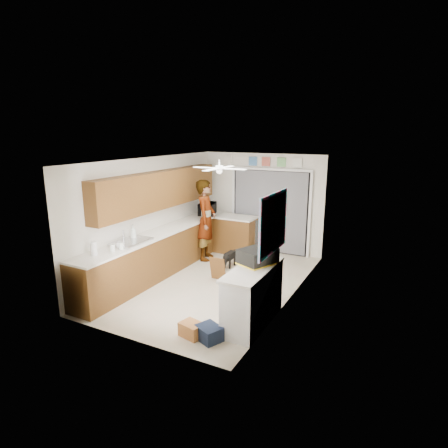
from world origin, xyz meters
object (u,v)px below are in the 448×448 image
at_px(soap_bottle, 133,232).
at_px(dog, 230,259).
at_px(paper_towel_roll, 94,249).
at_px(cardboard_box, 192,330).
at_px(man, 206,220).
at_px(suitcase, 258,256).
at_px(cup, 120,245).
at_px(navy_crate, 209,333).
at_px(microwave, 207,209).

relative_size(soap_bottle, dog, 0.63).
relative_size(paper_towel_roll, cardboard_box, 0.69).
relative_size(man, dog, 3.93).
height_order(suitcase, cardboard_box, suitcase).
xyz_separation_m(cup, navy_crate, (2.22, -0.61, -0.88)).
height_order(microwave, dog, microwave).
bearing_deg(paper_towel_roll, soap_bottle, 92.32).
xyz_separation_m(soap_bottle, suitcase, (2.71, -0.15, -0.03)).
bearing_deg(soap_bottle, cardboard_box, -29.65).
bearing_deg(paper_towel_roll, suitcase, 19.08).
bearing_deg(dog, microwave, 142.26).
relative_size(soap_bottle, man, 0.16).
height_order(soap_bottle, cardboard_box, soap_bottle).
bearing_deg(navy_crate, paper_towel_roll, 177.97).
height_order(suitcase, dog, suitcase).
bearing_deg(suitcase, cardboard_box, -98.40).
bearing_deg(microwave, man, -169.23).
distance_m(navy_crate, man, 3.79).
distance_m(cardboard_box, man, 3.68).
height_order(cup, navy_crate, cup).
bearing_deg(suitcase, soap_bottle, -160.29).
relative_size(cup, navy_crate, 0.38).
relative_size(cardboard_box, navy_crate, 0.96).
xyz_separation_m(microwave, cardboard_box, (1.93, -3.87, -0.98)).
distance_m(cardboard_box, navy_crate, 0.29).
xyz_separation_m(navy_crate, dog, (-1.12, 2.94, 0.08)).
bearing_deg(cardboard_box, microwave, 116.54).
bearing_deg(dog, suitcase, -51.34).
bearing_deg(dog, navy_crate, -67.57).
distance_m(soap_bottle, paper_towel_roll, 1.07).
relative_size(cup, cardboard_box, 0.40).
relative_size(soap_bottle, cup, 2.24).
height_order(paper_towel_roll, cardboard_box, paper_towel_roll).
distance_m(microwave, paper_towel_roll, 3.76).
height_order(navy_crate, dog, dog).
relative_size(suitcase, dog, 1.17).
height_order(microwave, suitcase, microwave).
bearing_deg(cup, suitcase, 8.66).
bearing_deg(cup, navy_crate, -15.47).
xyz_separation_m(paper_towel_roll, navy_crate, (2.32, -0.08, -0.95)).
bearing_deg(microwave, navy_crate, -166.34).
bearing_deg(dog, soap_bottle, -123.32).
height_order(soap_bottle, paper_towel_roll, soap_bottle).
distance_m(paper_towel_roll, dog, 3.22).
relative_size(microwave, man, 0.29).
relative_size(microwave, navy_crate, 1.53).
height_order(soap_bottle, man, man).
xyz_separation_m(cardboard_box, navy_crate, (0.28, 0.03, 0.00)).
bearing_deg(microwave, cup, 163.65).
xyz_separation_m(soap_bottle, cup, (0.15, -0.54, -0.10)).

